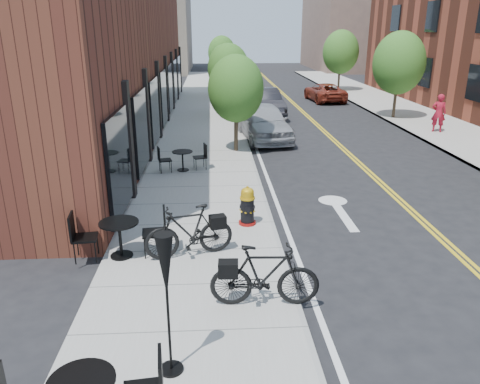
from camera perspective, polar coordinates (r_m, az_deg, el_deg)
name	(u,v)px	position (r m, az deg, el deg)	size (l,w,h in m)	color
ground	(282,252)	(10.87, 5.18, -7.33)	(120.00, 120.00, 0.00)	black
sidewalk_near	(202,146)	(20.18, -4.62, 5.55)	(4.00, 70.00, 0.12)	#9E9B93
sidewalk_far	(474,143)	(23.25, 26.59, 5.41)	(4.00, 70.00, 0.12)	#9E9B93
building_near	(108,58)	(24.14, -15.83, 15.46)	(5.00, 28.00, 7.00)	#4C2118
bg_building_left	(154,26)	(57.95, -10.40, 19.26)	(8.00, 14.00, 10.00)	#726656
bg_building_right	(355,18)	(62.13, 13.83, 19.95)	(10.00, 16.00, 12.00)	brown
tree_near_a	(236,89)	(18.75, -0.51, 12.46)	(2.20, 2.20, 3.81)	#382B1E
tree_near_b	(228,69)	(26.70, -1.42, 14.78)	(2.30, 2.30, 3.98)	#382B1E
tree_near_c	(224,62)	(34.68, -1.91, 15.54)	(2.10, 2.10, 3.67)	#382B1E
tree_near_d	(222,53)	(42.65, -2.23, 16.62)	(2.40, 2.40, 4.11)	#382B1E
tree_far_b	(399,63)	(27.59, 18.81, 14.66)	(2.80, 2.80, 4.62)	#382B1E
tree_far_c	(341,52)	(38.98, 12.18, 16.35)	(2.80, 2.80, 4.62)	#382B1E
fire_hydrant	(247,206)	(11.85, 0.90, -1.75)	(0.56, 0.56, 1.02)	maroon
bicycle_left	(189,231)	(10.23, -6.24, -4.78)	(0.55, 1.96, 1.18)	black
bicycle_right	(265,276)	(8.45, 3.04, -10.16)	(0.56, 1.97, 1.18)	black
bistro_set_b	(120,234)	(10.49, -14.45, -4.97)	(2.00, 0.95, 1.06)	black
bistro_set_c	(183,158)	(16.49, -7.02, 4.14)	(1.71, 0.87, 0.90)	black
patio_umbrella	(166,276)	(6.53, -9.02, -10.07)	(0.35, 0.35, 2.19)	black
parked_car_a	(264,122)	(21.51, 2.94, 8.54)	(1.95, 4.84, 1.65)	#A0A3A8
parked_car_b	(264,103)	(27.46, 2.99, 10.83)	(1.65, 4.74, 1.56)	black
parked_car_c	(242,81)	(39.42, 0.25, 13.37)	(2.00, 4.92, 1.43)	silver
parked_car_far	(325,92)	(33.77, 10.27, 11.89)	(2.05, 4.45, 1.24)	maroon
pedestrian	(439,113)	(24.52, 23.06, 8.85)	(0.66, 0.43, 1.80)	maroon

